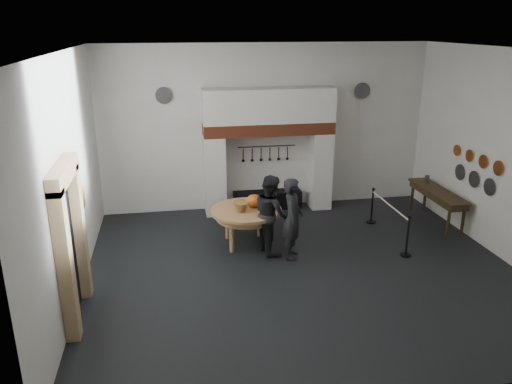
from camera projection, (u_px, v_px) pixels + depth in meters
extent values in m
cube|color=black|center=(302.00, 269.00, 10.65)|extent=(9.00, 8.00, 0.02)
cube|color=silver|center=(309.00, 50.00, 9.20)|extent=(9.00, 8.00, 0.02)
cube|color=white|center=(266.00, 128.00, 13.65)|extent=(9.00, 0.02, 4.50)
cube|color=white|center=(391.00, 254.00, 6.20)|extent=(9.00, 0.02, 4.50)
cube|color=white|center=(69.00, 179.00, 9.17)|extent=(0.02, 8.00, 4.50)
cube|color=white|center=(508.00, 157.00, 10.68)|extent=(0.02, 8.00, 4.50)
cube|color=silver|center=(215.00, 175.00, 13.46)|extent=(0.55, 0.70, 2.15)
cube|color=silver|center=(320.00, 170.00, 13.95)|extent=(0.55, 0.70, 2.15)
cube|color=#9E442B|center=(269.00, 128.00, 13.31)|extent=(3.50, 0.72, 0.32)
cube|color=silver|center=(269.00, 105.00, 13.11)|extent=(3.50, 0.70, 0.90)
cube|color=black|center=(267.00, 200.00, 14.04)|extent=(1.90, 0.45, 0.50)
cylinder|color=black|center=(266.00, 146.00, 13.74)|extent=(1.60, 0.02, 0.02)
cube|color=black|center=(68.00, 252.00, 8.57)|extent=(0.04, 1.10, 2.50)
cube|color=tan|center=(65.00, 267.00, 7.92)|extent=(0.22, 0.30, 2.60)
cube|color=tan|center=(79.00, 233.00, 9.22)|extent=(0.22, 0.30, 2.60)
cube|color=tan|center=(63.00, 173.00, 8.13)|extent=(0.22, 1.70, 0.30)
cube|color=gold|center=(82.00, 198.00, 10.14)|extent=(0.05, 0.34, 0.44)
cylinder|color=tan|center=(246.00, 211.00, 11.59)|extent=(1.78, 1.78, 0.07)
ellipsoid|color=#D3511D|center=(254.00, 201.00, 11.66)|extent=(0.36, 0.36, 0.31)
cube|color=#FFF298|center=(268.00, 204.00, 11.58)|extent=(0.22, 0.22, 0.24)
cube|color=#DFC885|center=(264.00, 200.00, 11.86)|extent=(0.18, 0.18, 0.20)
cone|color=olive|center=(241.00, 207.00, 11.38)|extent=(0.34, 0.34, 0.22)
ellipsoid|color=#966235|center=(240.00, 202.00, 11.87)|extent=(0.31, 0.18, 0.13)
imported|color=black|center=(293.00, 219.00, 10.90)|extent=(0.61, 0.77, 1.84)
imported|color=black|center=(271.00, 214.00, 11.21)|extent=(0.84, 0.99, 1.81)
cube|color=#392A14|center=(438.00, 191.00, 12.81)|extent=(0.55, 2.20, 0.06)
cylinder|color=#444549|center=(427.00, 179.00, 13.33)|extent=(0.12, 0.12, 0.22)
cylinder|color=#C6662D|center=(498.00, 168.00, 10.95)|extent=(0.03, 0.34, 0.34)
cylinder|color=#C6662D|center=(483.00, 162.00, 11.47)|extent=(0.03, 0.32, 0.32)
cylinder|color=#C6662D|center=(470.00, 156.00, 11.98)|extent=(0.03, 0.30, 0.30)
cylinder|color=#C6662D|center=(457.00, 150.00, 12.49)|extent=(0.03, 0.28, 0.28)
cylinder|color=#4C4C51|center=(489.00, 187.00, 11.30)|extent=(0.03, 0.40, 0.40)
cylinder|color=#4C4C51|center=(474.00, 179.00, 11.86)|extent=(0.03, 0.40, 0.40)
cylinder|color=#4C4C51|center=(460.00, 172.00, 12.42)|extent=(0.03, 0.40, 0.40)
cylinder|color=#4C4C51|center=(164.00, 95.00, 12.86)|extent=(0.44, 0.03, 0.44)
cylinder|color=#4C4C51|center=(362.00, 91.00, 13.76)|extent=(0.44, 0.03, 0.44)
cylinder|color=black|center=(407.00, 237.00, 11.10)|extent=(0.05, 0.05, 0.90)
cylinder|color=black|center=(372.00, 206.00, 12.96)|extent=(0.05, 0.05, 0.90)
cylinder|color=silver|center=(390.00, 205.00, 11.90)|extent=(0.04, 2.00, 0.04)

